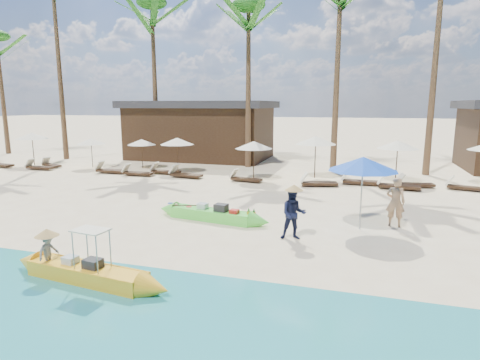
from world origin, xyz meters
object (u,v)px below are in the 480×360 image
(yellow_canoe, at_px, (87,273))
(tourist, at_px, (395,202))
(green_canoe, at_px, (212,214))
(blue_umbrella, at_px, (363,164))

(yellow_canoe, bearing_deg, tourist, 49.31)
(green_canoe, distance_m, tourist, 6.30)
(yellow_canoe, distance_m, blue_umbrella, 8.73)
(blue_umbrella, bearing_deg, tourist, 30.48)
(green_canoe, xyz_separation_m, tourist, (6.17, 1.10, 0.63))
(green_canoe, bearing_deg, blue_umbrella, 13.63)
(green_canoe, relative_size, yellow_canoe, 0.99)
(green_canoe, distance_m, yellow_canoe, 5.64)
(tourist, bearing_deg, blue_umbrella, 34.71)
(tourist, bearing_deg, green_canoe, 14.38)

